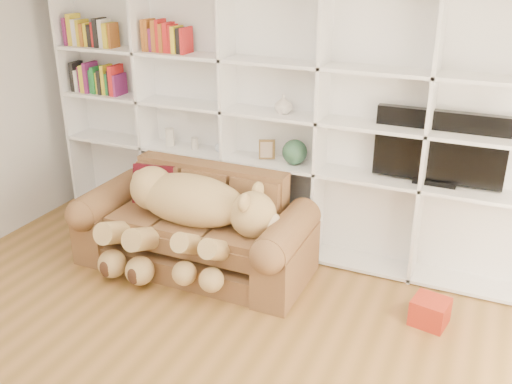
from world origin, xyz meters
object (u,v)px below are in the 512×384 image
at_px(sofa, 196,232).
at_px(teddy_bear, 187,213).
at_px(gift_box, 430,312).
at_px(tv, 439,148).

relative_size(sofa, teddy_bear, 1.39).
xyz_separation_m(gift_box, tv, (-0.15, 0.71, 1.06)).
distance_m(sofa, teddy_bear, 0.32).
xyz_separation_m(sofa, gift_box, (2.04, -0.06, -0.22)).
distance_m(teddy_bear, tv, 2.12).
distance_m(sofa, gift_box, 2.06).
height_order(sofa, gift_box, sofa).
xyz_separation_m(sofa, tv, (1.89, 0.65, 0.84)).
bearing_deg(gift_box, teddy_bear, -176.79).
bearing_deg(sofa, tv, 18.92).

